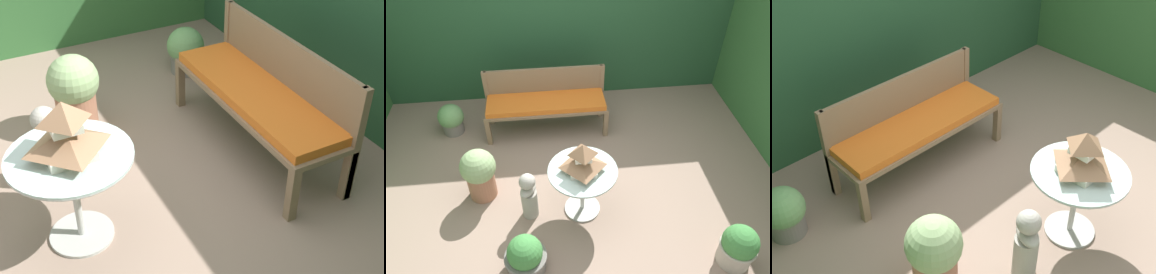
% 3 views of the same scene
% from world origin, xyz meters
% --- Properties ---
extents(ground, '(30.00, 30.00, 0.00)m').
position_xyz_m(ground, '(0.00, 0.00, 0.00)').
color(ground, gray).
extents(foliage_hedge_back, '(6.40, 0.88, 2.11)m').
position_xyz_m(foliage_hedge_back, '(0.00, 2.38, 1.05)').
color(foliage_hedge_back, '#234C2D').
rests_on(foliage_hedge_back, ground).
extents(garden_bench, '(1.60, 0.50, 0.49)m').
position_xyz_m(garden_bench, '(-0.20, 1.11, 0.42)').
color(garden_bench, '#7F664C').
rests_on(garden_bench, ground).
extents(bench_backrest, '(1.60, 0.06, 0.83)m').
position_xyz_m(bench_backrest, '(-0.20, 1.34, 0.60)').
color(bench_backrest, '#7F664C').
rests_on(bench_backrest, ground).
extents(patio_table, '(0.71, 0.71, 0.61)m').
position_xyz_m(patio_table, '(0.11, -0.32, 0.48)').
color(patio_table, '#B7B7B2').
rests_on(patio_table, ground).
extents(pagoda_birdhouse, '(0.36, 0.36, 0.34)m').
position_xyz_m(pagoda_birdhouse, '(0.11, -0.32, 0.76)').
color(pagoda_birdhouse, silver).
rests_on(pagoda_birdhouse, patio_table).
extents(garden_bust, '(0.23, 0.28, 0.60)m').
position_xyz_m(garden_bust, '(-0.46, -0.33, 0.31)').
color(garden_bust, '#A39E93').
rests_on(garden_bust, ground).
extents(potted_plant_hedge_corner, '(0.34, 0.34, 0.43)m').
position_xyz_m(potted_plant_hedge_corner, '(-1.49, 1.20, 0.21)').
color(potted_plant_hedge_corner, slate).
rests_on(potted_plant_hedge_corner, ground).
extents(potted_plant_bench_left, '(0.41, 0.41, 0.42)m').
position_xyz_m(potted_plant_bench_left, '(-0.51, -0.96, 0.19)').
color(potted_plant_bench_left, slate).
rests_on(potted_plant_bench_left, ground).
extents(potted_plant_table_far, '(0.36, 0.36, 0.47)m').
position_xyz_m(potted_plant_table_far, '(1.50, -1.12, 0.23)').
color(potted_plant_table_far, '#ADA393').
rests_on(potted_plant_table_far, ground).
extents(potted_plant_patio_mid, '(0.39, 0.39, 0.64)m').
position_xyz_m(potted_plant_patio_mid, '(-1.00, 0.02, 0.35)').
color(potted_plant_patio_mid, '#9E664C').
rests_on(potted_plant_patio_mid, ground).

